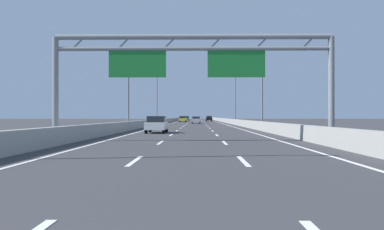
{
  "coord_description": "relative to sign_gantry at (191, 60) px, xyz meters",
  "views": [
    {
      "loc": [
        0.28,
        -0.65,
        1.49
      ],
      "look_at": [
        -0.93,
        86.14,
        1.75
      ],
      "focal_mm": 37.18,
      "sensor_mm": 36.0,
      "label": 1
    }
  ],
  "objects": [
    {
      "name": "ground_plane",
      "position": [
        0.08,
        77.13,
        -4.83
      ],
      "size": [
        260.0,
        260.0,
        0.0
      ],
      "primitive_type": "plane",
      "color": "#38383A"
    },
    {
      "name": "lane_dash_left_1",
      "position": [
        -1.72,
        -10.37,
        -4.82
      ],
      "size": [
        0.16,
        3.0,
        0.01
      ],
      "primitive_type": "cube",
      "color": "white",
      "rests_on": "ground_plane"
    },
    {
      "name": "lane_dash_left_2",
      "position": [
        -1.72,
        -1.37,
        -4.82
      ],
      "size": [
        0.16,
        3.0,
        0.01
      ],
      "primitive_type": "cube",
      "color": "white",
      "rests_on": "ground_plane"
    },
    {
      "name": "lane_dash_left_3",
      "position": [
        -1.72,
        7.63,
        -4.82
      ],
      "size": [
        0.16,
        3.0,
        0.01
      ],
      "primitive_type": "cube",
      "color": "white",
      "rests_on": "ground_plane"
    },
    {
      "name": "lane_dash_left_4",
      "position": [
        -1.72,
        16.63,
        -4.82
      ],
      "size": [
        0.16,
        3.0,
        0.01
      ],
      "primitive_type": "cube",
      "color": "white",
      "rests_on": "ground_plane"
    },
    {
      "name": "lane_dash_left_5",
      "position": [
        -1.72,
        25.63,
        -4.82
      ],
      "size": [
        0.16,
        3.0,
        0.01
      ],
      "primitive_type": "cube",
      "color": "white",
      "rests_on": "ground_plane"
    },
    {
      "name": "lane_dash_left_6",
      "position": [
        -1.72,
        34.63,
        -4.82
      ],
      "size": [
        0.16,
        3.0,
        0.01
      ],
      "primitive_type": "cube",
      "color": "white",
      "rests_on": "ground_plane"
    },
    {
      "name": "lane_dash_left_7",
      "position": [
        -1.72,
        43.63,
        -4.82
      ],
      "size": [
        0.16,
        3.0,
        0.01
      ],
      "primitive_type": "cube",
      "color": "white",
      "rests_on": "ground_plane"
    },
    {
      "name": "lane_dash_left_8",
      "position": [
        -1.72,
        52.63,
        -4.82
      ],
      "size": [
        0.16,
        3.0,
        0.01
      ],
      "primitive_type": "cube",
      "color": "white",
      "rests_on": "ground_plane"
    },
    {
      "name": "lane_dash_left_9",
      "position": [
        -1.72,
        61.63,
        -4.82
      ],
      "size": [
        0.16,
        3.0,
        0.01
      ],
      "primitive_type": "cube",
      "color": "white",
      "rests_on": "ground_plane"
    },
    {
      "name": "lane_dash_left_10",
      "position": [
        -1.72,
        70.63,
        -4.82
      ],
      "size": [
        0.16,
        3.0,
        0.01
      ],
      "primitive_type": "cube",
      "color": "white",
      "rests_on": "ground_plane"
    },
    {
      "name": "lane_dash_left_11",
      "position": [
        -1.72,
        79.63,
        -4.82
      ],
      "size": [
        0.16,
        3.0,
        0.01
      ],
      "primitive_type": "cube",
      "color": "white",
      "rests_on": "ground_plane"
    },
    {
      "name": "lane_dash_left_12",
      "position": [
        -1.72,
        88.63,
        -4.82
      ],
      "size": [
        0.16,
        3.0,
        0.01
      ],
      "primitive_type": "cube",
      "color": "white",
      "rests_on": "ground_plane"
    },
    {
      "name": "lane_dash_left_13",
      "position": [
        -1.72,
        97.63,
        -4.82
      ],
      "size": [
        0.16,
        3.0,
        0.01
      ],
      "primitive_type": "cube",
      "color": "white",
      "rests_on": "ground_plane"
    },
    {
      "name": "lane_dash_left_14",
      "position": [
        -1.72,
        106.63,
        -4.82
      ],
      "size": [
        0.16,
        3.0,
        0.01
      ],
      "primitive_type": "cube",
      "color": "white",
      "rests_on": "ground_plane"
    },
    {
      "name": "lane_dash_left_15",
      "position": [
        -1.72,
        115.63,
        -4.82
      ],
      "size": [
        0.16,
        3.0,
        0.01
      ],
      "primitive_type": "cube",
      "color": "white",
      "rests_on": "ground_plane"
    },
    {
      "name": "lane_dash_left_16",
      "position": [
        -1.72,
        124.63,
        -4.82
      ],
      "size": [
        0.16,
        3.0,
        0.01
      ],
      "primitive_type": "cube",
      "color": "white",
      "rests_on": "ground_plane"
    },
    {
      "name": "lane_dash_left_17",
      "position": [
        -1.72,
        133.63,
        -4.82
      ],
      "size": [
        0.16,
        3.0,
        0.01
      ],
      "primitive_type": "cube",
      "color": "white",
      "rests_on": "ground_plane"
    },
    {
      "name": "lane_dash_right_1",
      "position": [
        1.88,
        -10.37,
        -4.82
      ],
      "size": [
        0.16,
        3.0,
        0.01
      ],
      "primitive_type": "cube",
      "color": "white",
      "rests_on": "ground_plane"
    },
    {
      "name": "lane_dash_right_2",
      "position": [
        1.88,
        -1.37,
        -4.82
      ],
      "size": [
        0.16,
        3.0,
        0.01
      ],
      "primitive_type": "cube",
      "color": "white",
      "rests_on": "ground_plane"
    },
    {
      "name": "lane_dash_right_3",
      "position": [
        1.88,
        7.63,
        -4.82
      ],
      "size": [
        0.16,
        3.0,
        0.01
      ],
      "primitive_type": "cube",
      "color": "white",
      "rests_on": "ground_plane"
    },
    {
      "name": "lane_dash_right_4",
      "position": [
        1.88,
        16.63,
        -4.82
      ],
      "size": [
        0.16,
        3.0,
        0.01
      ],
      "primitive_type": "cube",
      "color": "white",
      "rests_on": "ground_plane"
    },
    {
      "name": "lane_dash_right_5",
      "position": [
        1.88,
        25.63,
        -4.82
      ],
      "size": [
        0.16,
        3.0,
        0.01
      ],
      "primitive_type": "cube",
      "color": "white",
      "rests_on": "ground_plane"
    },
    {
      "name": "lane_dash_right_6",
      "position": [
        1.88,
        34.63,
        -4.82
      ],
      "size": [
        0.16,
        3.0,
        0.01
      ],
      "primitive_type": "cube",
      "color": "white",
      "rests_on": "ground_plane"
    },
    {
      "name": "lane_dash_right_7",
      "position": [
        1.88,
        43.63,
        -4.82
      ],
      "size": [
        0.16,
        3.0,
        0.01
      ],
      "primitive_type": "cube",
      "color": "white",
      "rests_on": "ground_plane"
    },
    {
      "name": "lane_dash_right_8",
      "position": [
        1.88,
        52.63,
        -4.82
      ],
      "size": [
        0.16,
        3.0,
        0.01
      ],
      "primitive_type": "cube",
      "color": "white",
      "rests_on": "ground_plane"
    },
    {
      "name": "lane_dash_right_9",
      "position": [
        1.88,
        61.63,
        -4.82
      ],
      "size": [
        0.16,
        3.0,
        0.01
      ],
      "primitive_type": "cube",
      "color": "white",
      "rests_on": "ground_plane"
    },
    {
      "name": "lane_dash_right_10",
      "position": [
        1.88,
        70.63,
        -4.82
      ],
      "size": [
        0.16,
        3.0,
        0.01
      ],
      "primitive_type": "cube",
      "color": "white",
      "rests_on": "ground_plane"
    },
    {
      "name": "lane_dash_right_11",
      "position": [
        1.88,
        79.63,
        -4.82
      ],
      "size": [
        0.16,
        3.0,
        0.01
      ],
      "primitive_type": "cube",
      "color": "white",
      "rests_on": "ground_plane"
    },
    {
      "name": "lane_dash_right_12",
      "position": [
        1.88,
        88.63,
        -4.82
      ],
      "size": [
        0.16,
        3.0,
        0.01
      ],
      "primitive_type": "cube",
      "color": "white",
      "rests_on": "ground_plane"
    },
    {
      "name": "lane_dash_right_13",
      "position": [
        1.88,
        97.63,
        -4.82
      ],
      "size": [
        0.16,
        3.0,
        0.01
      ],
      "primitive_type": "cube",
      "color": "white",
      "rests_on": "ground_plane"
    },
    {
      "name": "lane_dash_right_14",
      "position": [
        1.88,
        106.63,
        -4.82
      ],
      "size": [
        0.16,
        3.0,
        0.01
      ],
      "primitive_type": "cube",
      "color": "white",
      "rests_on": "ground_plane"
    },
    {
      "name": "lane_dash_right_15",
      "position": [
        1.88,
        115.63,
        -4.82
      ],
      "size": [
        0.16,
        3.0,
        0.01
      ],
      "primitive_type": "cube",
      "color": "white",
      "rests_on": "ground_plane"
    },
    {
      "name": "lane_dash_right_16",
      "position": [
        1.88,
        124.63,
        -4.82
      ],
      "size": [
        0.16,
        3.0,
        0.01
      ],
      "primitive_type": "cube",
      "color": "white",
      "rests_on": "ground_plane"
    },
    {
      "name": "lane_dash_right_17",
      "position": [
        1.88,
        133.63,
        -4.82
      ],
      "size": [
        0.16,
        3.0,
        0.01
      ],
      "primitive_type": "cube",
      "color": "white",
      "rests_on": "ground_plane"
    },
    {
      "name": "edge_line_left",
      "position": [
        -5.17,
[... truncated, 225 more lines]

